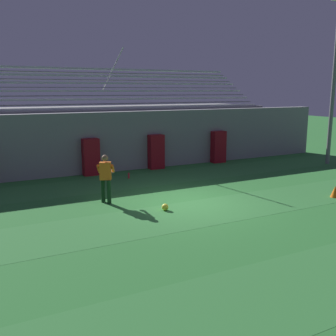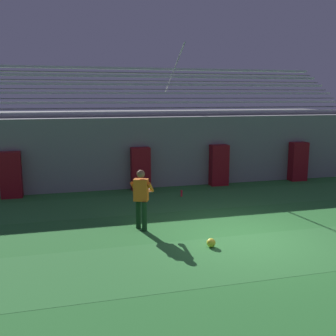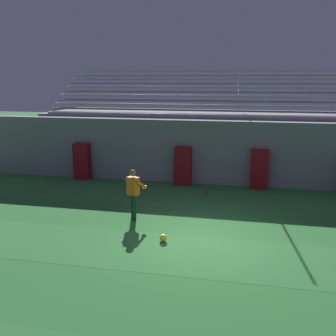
{
  "view_description": "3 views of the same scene",
  "coord_description": "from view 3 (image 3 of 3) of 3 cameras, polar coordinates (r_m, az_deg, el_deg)",
  "views": [
    {
      "loc": [
        -6.58,
        -11.11,
        3.8
      ],
      "look_at": [
        -0.64,
        0.33,
        1.23
      ],
      "focal_mm": 42.0,
      "sensor_mm": 36.0,
      "label": 1
    },
    {
      "loc": [
        -4.39,
        -8.82,
        3.62
      ],
      "look_at": [
        -1.88,
        0.79,
        1.79
      ],
      "focal_mm": 42.0,
      "sensor_mm": 36.0,
      "label": 2
    },
    {
      "loc": [
        1.24,
        -10.59,
        4.56
      ],
      "look_at": [
        -1.38,
        1.67,
        1.71
      ],
      "focal_mm": 42.0,
      "sensor_mm": 36.0,
      "label": 3
    }
  ],
  "objects": [
    {
      "name": "bleacher_stand",
      "position": [
        20.06,
        8.4,
        3.93
      ],
      "size": [
        18.0,
        4.75,
        5.83
      ],
      "color": "gray",
      "rests_on": "ground"
    },
    {
      "name": "ground_plane",
      "position": [
        11.6,
        5.03,
        -10.38
      ],
      "size": [
        80.0,
        80.0,
        0.0
      ],
      "primitive_type": "plane",
      "color": "#2D7533"
    },
    {
      "name": "goalkeeper",
      "position": [
        13.03,
        -5.02,
        -3.29
      ],
      "size": [
        0.72,
        0.69,
        1.67
      ],
      "color": "#143319",
      "rests_on": "ground"
    },
    {
      "name": "padding_pillar_gate_left",
      "position": [
        17.2,
        2.17,
        0.3
      ],
      "size": [
        0.73,
        0.44,
        1.67
      ],
      "primitive_type": "cube",
      "color": "maroon",
      "rests_on": "ground"
    },
    {
      "name": "water_bottle",
      "position": [
        15.85,
        5.7,
        -3.52
      ],
      "size": [
        0.07,
        0.07,
        0.24
      ],
      "primitive_type": "cylinder",
      "color": "red",
      "rests_on": "ground"
    },
    {
      "name": "soccer_ball",
      "position": [
        11.41,
        -0.7,
        -10.12
      ],
      "size": [
        0.22,
        0.22,
        0.22
      ],
      "primitive_type": "sphere",
      "color": "yellow",
      "rests_on": "ground"
    },
    {
      "name": "turf_stripe_far",
      "position": [
        15.3,
        6.89,
        -4.6
      ],
      "size": [
        28.0,
        2.49,
        0.01
      ],
      "primitive_type": "cube",
      "color": "#337A38",
      "rests_on": "ground"
    },
    {
      "name": "padding_pillar_far_left",
      "position": [
        18.58,
        -12.35,
        0.95
      ],
      "size": [
        0.73,
        0.44,
        1.67
      ],
      "primitive_type": "cube",
      "color": "maroon",
      "rests_on": "ground"
    },
    {
      "name": "turf_stripe_mid",
      "position": [
        10.67,
        4.34,
        -12.49
      ],
      "size": [
        28.0,
        2.49,
        0.01
      ],
      "primitive_type": "cube",
      "color": "#337A38",
      "rests_on": "ground"
    },
    {
      "name": "padding_pillar_gate_right",
      "position": [
        16.96,
        13.08,
        -0.21
      ],
      "size": [
        0.73,
        0.44,
        1.67
      ],
      "primitive_type": "cube",
      "color": "maroon",
      "rests_on": "ground"
    },
    {
      "name": "back_wall",
      "position": [
        17.42,
        7.79,
        2.25
      ],
      "size": [
        24.0,
        0.6,
        2.8
      ],
      "primitive_type": "cube",
      "color": "gray",
      "rests_on": "ground"
    }
  ]
}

